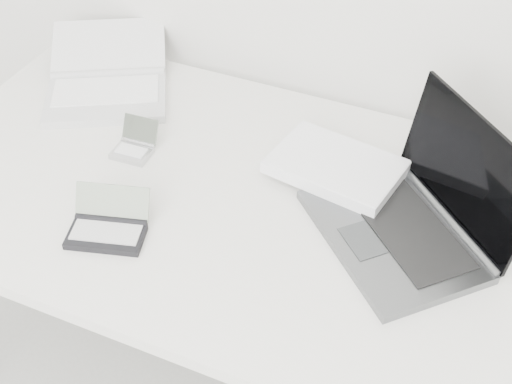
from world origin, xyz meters
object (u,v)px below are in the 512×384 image
at_px(palmtop_charcoal, 108,227).
at_px(netbook_open_white, 107,83).
at_px(desk, 277,222).
at_px(laptop_large, 385,198).

bearing_deg(palmtop_charcoal, netbook_open_white, 106.95).
height_order(netbook_open_white, palmtop_charcoal, netbook_open_white).
height_order(desk, palmtop_charcoal, palmtop_charcoal).
height_order(laptop_large, netbook_open_white, laptop_large).
height_order(desk, laptop_large, laptop_large).
xyz_separation_m(netbook_open_white, palmtop_charcoal, (0.27, -0.42, -0.01)).
bearing_deg(desk, palmtop_charcoal, -143.02).
bearing_deg(netbook_open_white, palmtop_charcoal, -86.11).
bearing_deg(laptop_large, desk, -117.31).
bearing_deg(desk, laptop_large, 18.84).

